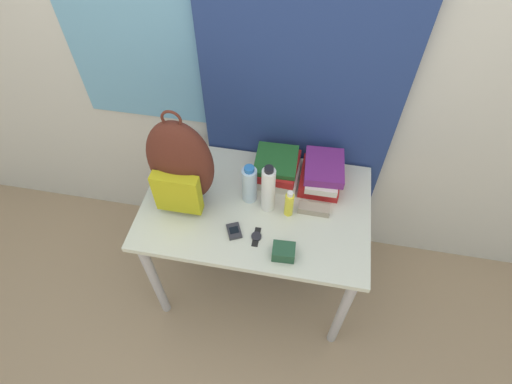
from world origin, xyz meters
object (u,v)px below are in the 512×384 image
Objects in this scene: book_stack_center at (322,173)px; sunscreen_bottle at (289,204)px; sunglasses_case at (314,209)px; camera_pouch at (284,252)px; wristwatch at (256,237)px; backpack at (180,166)px; book_stack_left at (277,168)px; sports_bottle at (268,189)px; cell_phone at (234,231)px; water_bottle at (250,184)px.

book_stack_center is 1.74× the size of sunscreen_bottle.
sunscreen_bottle reaches higher than sunglasses_case.
book_stack_center is 0.47m from camera_pouch.
camera_pouch is 1.00× the size of wristwatch.
camera_pouch is 0.15m from wristwatch.
backpack is 0.50m from book_stack_left.
sunscreen_bottle reaches higher than camera_pouch.
camera_pouch is (-0.11, -0.27, 0.01)m from sunglasses_case.
wristwatch is at bearing 152.24° from camera_pouch.
sports_bottle reaches higher than camera_pouch.
cell_phone is 0.97× the size of camera_pouch.
book_stack_left is 2.49× the size of cell_phone.
sunglasses_case is 0.29m from camera_pouch.
book_stack_left is 0.24m from sunscreen_bottle.
book_stack_left reaches higher than wristwatch.
water_bottle reaches higher than sunglasses_case.
sunglasses_case is at bearing -95.30° from book_stack_center.
water_bottle is at bearing 175.62° from sunglasses_case.
water_bottle is 0.79× the size of sports_bottle.
book_stack_center is 0.32m from sports_bottle.
sunscreen_bottle is at bearing -121.36° from book_stack_center.
water_bottle is (0.30, 0.06, -0.13)m from backpack.
sports_bottle is 0.22m from wristwatch.
camera_pouch is at bearing -18.27° from cell_phone.
sunscreen_bottle is 1.54× the size of wristwatch.
camera_pouch is (0.10, -0.45, -0.03)m from book_stack_left.
book_stack_left is 0.28m from sunglasses_case.
water_bottle reaches higher than sunscreen_bottle.
sunglasses_case is (-0.02, -0.19, -0.05)m from book_stack_center.
wristwatch is (-0.26, -0.39, -0.06)m from book_stack_center.
cell_phone is (-0.14, -0.37, -0.05)m from book_stack_left.
sunscreen_bottle is at bearing 33.45° from cell_phone.
cell_phone is at bearing -126.94° from sports_bottle.
book_stack_center is 0.53m from cell_phone.
book_stack_left is 0.22m from book_stack_center.
sports_bottle reaches higher than sunglasses_case.
book_stack_left is at bearing 111.58° from sunscreen_bottle.
sunglasses_case is (0.32, -0.02, -0.09)m from water_bottle.
backpack is 0.60m from camera_pouch.
water_bottle is 0.11m from sports_bottle.
sunscreen_bottle is 1.58× the size of cell_phone.
wristwatch is (-0.02, -0.18, -0.13)m from sports_bottle.
camera_pouch is at bearing -87.77° from sunscreen_bottle.
backpack is 1.96× the size of book_stack_center.
sunglasses_case is at bearing 38.67° from wristwatch.
backpack is at bearing -152.19° from book_stack_left.
book_stack_center is at bearing 45.66° from cell_phone.
backpack is 5.25× the size of camera_pouch.
book_stack_center is 0.38m from water_bottle.
water_bottle is 2.16× the size of wristwatch.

